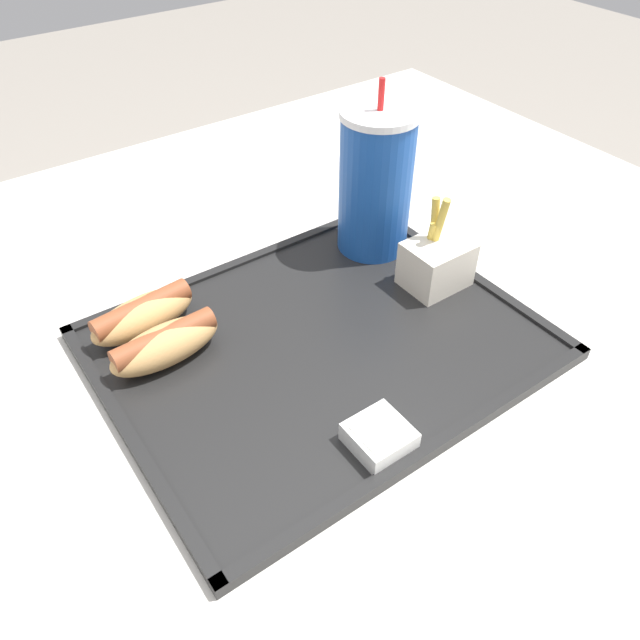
{
  "coord_description": "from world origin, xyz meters",
  "views": [
    {
      "loc": [
        -0.32,
        -0.38,
        1.24
      ],
      "look_at": [
        -0.04,
        0.02,
        0.82
      ],
      "focal_mm": 35.0,
      "sensor_mm": 36.0,
      "label": 1
    }
  ],
  "objects_px": {
    "soda_cup": "(376,182)",
    "sauce_cup_mayo": "(379,436)",
    "fries_carton": "(436,262)",
    "hot_dog_far": "(143,314)",
    "hot_dog_near": "(165,344)"
  },
  "relations": [
    {
      "from": "hot_dog_far",
      "to": "soda_cup",
      "type": "bearing_deg",
      "value": -2.75
    },
    {
      "from": "hot_dog_near",
      "to": "sauce_cup_mayo",
      "type": "relative_size",
      "value": 2.32
    },
    {
      "from": "soda_cup",
      "to": "hot_dog_far",
      "type": "distance_m",
      "value": 0.31
    },
    {
      "from": "fries_carton",
      "to": "sauce_cup_mayo",
      "type": "height_order",
      "value": "fries_carton"
    },
    {
      "from": "hot_dog_far",
      "to": "hot_dog_near",
      "type": "xyz_separation_m",
      "value": [
        0.0,
        -0.06,
        -0.0
      ]
    },
    {
      "from": "soda_cup",
      "to": "sauce_cup_mayo",
      "type": "bearing_deg",
      "value": -127.81
    },
    {
      "from": "soda_cup",
      "to": "hot_dog_far",
      "type": "relative_size",
      "value": 1.73
    },
    {
      "from": "hot_dog_far",
      "to": "sauce_cup_mayo",
      "type": "bearing_deg",
      "value": -67.72
    },
    {
      "from": "fries_carton",
      "to": "sauce_cup_mayo",
      "type": "xyz_separation_m",
      "value": [
        -0.2,
        -0.15,
        -0.02
      ]
    },
    {
      "from": "soda_cup",
      "to": "sauce_cup_mayo",
      "type": "distance_m",
      "value": 0.33
    },
    {
      "from": "soda_cup",
      "to": "fries_carton",
      "type": "bearing_deg",
      "value": -84.84
    },
    {
      "from": "soda_cup",
      "to": "hot_dog_far",
      "type": "bearing_deg",
      "value": 177.25
    },
    {
      "from": "hot_dog_far",
      "to": "fries_carton",
      "type": "bearing_deg",
      "value": -20.93
    },
    {
      "from": "soda_cup",
      "to": "fries_carton",
      "type": "height_order",
      "value": "soda_cup"
    },
    {
      "from": "hot_dog_near",
      "to": "fries_carton",
      "type": "distance_m",
      "value": 0.32
    }
  ]
}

